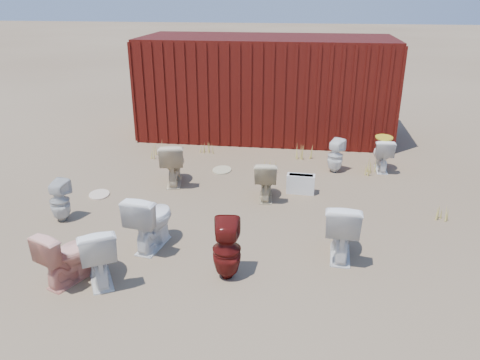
# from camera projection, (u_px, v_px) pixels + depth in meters

# --- Properties ---
(ground) EXTENTS (100.00, 100.00, 0.00)m
(ground) POSITION_uv_depth(u_px,v_px,m) (235.00, 227.00, 7.26)
(ground) COLOR brown
(ground) RESTS_ON ground
(shipping_container) EXTENTS (6.00, 2.40, 2.40)m
(shipping_container) POSITION_uv_depth(u_px,v_px,m) (266.00, 87.00, 11.59)
(shipping_container) COLOR #430C0B
(shipping_container) RESTS_ON ground
(toilet_front_a) EXTENTS (0.77, 0.89, 0.79)m
(toilet_front_a) POSITION_uv_depth(u_px,v_px,m) (97.00, 253.00, 5.79)
(toilet_front_a) COLOR white
(toilet_front_a) RESTS_ON ground
(toilet_front_pink) EXTENTS (0.67, 0.83, 0.74)m
(toilet_front_pink) POSITION_uv_depth(u_px,v_px,m) (68.00, 255.00, 5.79)
(toilet_front_pink) COLOR #ED9D89
(toilet_front_pink) RESTS_ON ground
(toilet_front_c) EXTENTS (0.61, 0.89, 0.84)m
(toilet_front_c) POSITION_uv_depth(u_px,v_px,m) (151.00, 219.00, 6.58)
(toilet_front_c) COLOR white
(toilet_front_c) RESTS_ON ground
(toilet_front_maroon) EXTENTS (0.40, 0.40, 0.80)m
(toilet_front_maroon) POSITION_uv_depth(u_px,v_px,m) (227.00, 250.00, 5.85)
(toilet_front_maroon) COLOR #5C120F
(toilet_front_maroon) RESTS_ON ground
(toilet_front_e) EXTENTS (0.51, 0.85, 0.84)m
(toilet_front_e) POSITION_uv_depth(u_px,v_px,m) (342.00, 228.00, 6.34)
(toilet_front_e) COLOR white
(toilet_front_e) RESTS_ON ground
(toilet_back_a) EXTENTS (0.35, 0.35, 0.68)m
(toilet_back_a) POSITION_uv_depth(u_px,v_px,m) (60.00, 201.00, 7.36)
(toilet_back_a) COLOR silver
(toilet_back_a) RESTS_ON ground
(toilet_back_beige_left) EXTENTS (0.60, 0.87, 0.82)m
(toilet_back_beige_left) POSITION_uv_depth(u_px,v_px,m) (173.00, 163.00, 8.78)
(toilet_back_beige_left) COLOR beige
(toilet_back_beige_left) RESTS_ON ground
(toilet_back_beige_right) EXTENTS (0.44, 0.72, 0.71)m
(toilet_back_beige_right) POSITION_uv_depth(u_px,v_px,m) (266.00, 179.00, 8.16)
(toilet_back_beige_right) COLOR beige
(toilet_back_beige_right) RESTS_ON ground
(toilet_back_yellowlid) EXTENTS (0.40, 0.68, 0.68)m
(toilet_back_yellowlid) POSITION_uv_depth(u_px,v_px,m) (382.00, 154.00, 9.45)
(toilet_back_yellowlid) COLOR white
(toilet_back_yellowlid) RESTS_ON ground
(toilet_back_e) EXTENTS (0.42, 0.43, 0.68)m
(toilet_back_e) POSITION_uv_depth(u_px,v_px,m) (335.00, 156.00, 9.37)
(toilet_back_e) COLOR white
(toilet_back_e) RESTS_ON ground
(yellow_lid) EXTENTS (0.35, 0.43, 0.02)m
(yellow_lid) POSITION_uv_depth(u_px,v_px,m) (384.00, 137.00, 9.32)
(yellow_lid) COLOR gold
(yellow_lid) RESTS_ON toilet_back_yellowlid
(loose_tank) EXTENTS (0.51, 0.23, 0.35)m
(loose_tank) POSITION_uv_depth(u_px,v_px,m) (301.00, 184.00, 8.43)
(loose_tank) COLOR silver
(loose_tank) RESTS_ON ground
(loose_lid_near) EXTENTS (0.39, 0.51, 0.02)m
(loose_lid_near) POSITION_uv_depth(u_px,v_px,m) (222.00, 170.00, 9.55)
(loose_lid_near) COLOR #BDB489
(loose_lid_near) RESTS_ON ground
(loose_lid_far) EXTENTS (0.48, 0.55, 0.02)m
(loose_lid_far) POSITION_uv_depth(u_px,v_px,m) (99.00, 194.00, 8.40)
(loose_lid_far) COLOR beige
(loose_lid_far) RESTS_ON ground
(weed_clump_a) EXTENTS (0.36, 0.36, 0.34)m
(weed_clump_a) POSITION_uv_depth(u_px,v_px,m) (161.00, 150.00, 10.22)
(weed_clump_a) COLOR #B6A449
(weed_clump_a) RESTS_ON ground
(weed_clump_b) EXTENTS (0.32, 0.32, 0.27)m
(weed_clump_b) POSITION_uv_depth(u_px,v_px,m) (268.00, 167.00, 9.35)
(weed_clump_b) COLOR #B6A449
(weed_clump_b) RESTS_ON ground
(weed_clump_c) EXTENTS (0.36, 0.36, 0.34)m
(weed_clump_c) POSITION_uv_depth(u_px,v_px,m) (375.00, 166.00, 9.32)
(weed_clump_c) COLOR #B6A449
(weed_clump_c) RESTS_ON ground
(weed_clump_d) EXTENTS (0.30, 0.30, 0.25)m
(weed_clump_d) POSITION_uv_depth(u_px,v_px,m) (207.00, 147.00, 10.58)
(weed_clump_d) COLOR #B6A449
(weed_clump_d) RESTS_ON ground
(weed_clump_e) EXTENTS (0.34, 0.34, 0.32)m
(weed_clump_e) POSITION_uv_depth(u_px,v_px,m) (304.00, 152.00, 10.16)
(weed_clump_e) COLOR #B6A449
(weed_clump_e) RESTS_ON ground
(weed_clump_f) EXTENTS (0.28, 0.28, 0.25)m
(weed_clump_f) POSITION_uv_depth(u_px,v_px,m) (442.00, 213.00, 7.44)
(weed_clump_f) COLOR #B6A449
(weed_clump_f) RESTS_ON ground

